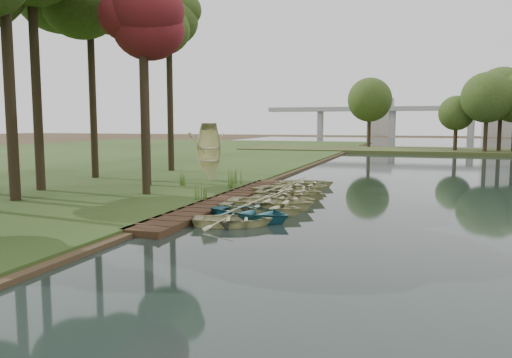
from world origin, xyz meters
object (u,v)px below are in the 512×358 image
(boardwalk, at_px, (225,201))
(stored_rowboat, at_px, (209,174))
(rowboat_1, at_px, (251,211))
(rowboat_0, at_px, (233,218))
(rowboat_2, at_px, (261,205))

(boardwalk, relative_size, stored_rowboat, 4.37)
(boardwalk, distance_m, rowboat_1, 4.57)
(rowboat_1, bearing_deg, rowboat_0, -172.60)
(rowboat_0, height_order, stored_rowboat, stored_rowboat)
(stored_rowboat, bearing_deg, rowboat_2, -107.25)
(boardwalk, xyz_separation_m, rowboat_2, (2.60, -2.45, 0.29))
(boardwalk, relative_size, rowboat_1, 4.42)
(boardwalk, height_order, rowboat_1, rowboat_1)
(rowboat_0, relative_size, rowboat_1, 0.84)
(rowboat_0, bearing_deg, rowboat_2, -23.10)
(rowboat_0, xyz_separation_m, stored_rowboat, (-6.20, 11.89, 0.31))
(stored_rowboat, bearing_deg, boardwalk, -112.58)
(rowboat_0, bearing_deg, boardwalk, 7.09)
(boardwalk, distance_m, stored_rowboat, 7.83)
(boardwalk, distance_m, rowboat_2, 3.58)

